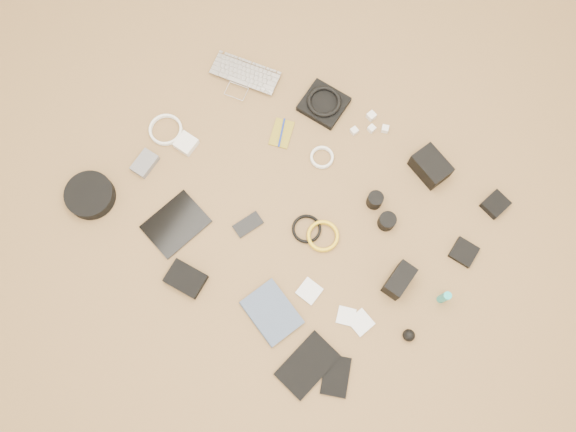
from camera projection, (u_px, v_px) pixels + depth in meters
The scene contains 34 objects.
room_shell at pixel (277, 4), 0.99m from camera, with size 4.04×4.04×2.58m.
laptop at pixel (241, 82), 2.33m from camera, with size 0.28×0.20×0.02m, color #BCBDC1.
headphone_pouch at pixel (324, 104), 2.30m from camera, with size 0.17×0.16×0.03m, color black.
headphones at pixel (324, 101), 2.28m from camera, with size 0.14×0.14×0.02m, color black.
charger_a at pixel (371, 116), 2.29m from camera, with size 0.03×0.03×0.03m, color white.
charger_b at pixel (372, 129), 2.27m from camera, with size 0.03×0.03×0.02m, color white.
charger_c at pixel (385, 129), 2.27m from camera, with size 0.03×0.03×0.03m, color white.
charger_d at pixel (354, 131), 2.27m from camera, with size 0.03×0.03×0.02m, color white.
dslr_camera at pixel (431, 167), 2.20m from camera, with size 0.14×0.10×0.08m, color black.
lens_pouch at pixel (495, 204), 2.18m from camera, with size 0.08×0.09×0.03m, color black.
notebook_olive at pixel (282, 133), 2.28m from camera, with size 0.08×0.12×0.01m, color olive.
pen_blue at pixel (282, 133), 2.27m from camera, with size 0.01×0.01×0.13m, color #13299A.
cable_white_a at pixel (322, 158), 2.25m from camera, with size 0.10×0.10×0.01m, color white.
lens_a at pixel (375, 200), 2.17m from camera, with size 0.06×0.06×0.07m, color black.
lens_b at pixel (387, 221), 2.15m from camera, with size 0.07×0.07×0.06m, color black.
card_reader at pixel (464, 252), 2.13m from camera, with size 0.09×0.09×0.02m, color black.
power_brick at pixel (186, 144), 2.25m from camera, with size 0.08×0.08×0.03m, color white.
cable_white_b at pixel (166, 130), 2.28m from camera, with size 0.14×0.14×0.01m, color white.
cable_black at pixel (307, 229), 2.16m from camera, with size 0.11×0.11×0.01m, color black.
cable_yellow at pixel (323, 237), 2.16m from camera, with size 0.12×0.12×0.01m, color gold.
flash at pixel (399, 280), 2.07m from camera, with size 0.07×0.13×0.09m, color black.
lens_cleaner at pixel (444, 297), 2.05m from camera, with size 0.03×0.03×0.10m, color teal.
battery_charger at pixel (145, 163), 2.23m from camera, with size 0.07×0.10×0.03m, color slate.
tablet at pixel (176, 224), 2.17m from camera, with size 0.17×0.22×0.01m, color black.
phone at pixel (248, 225), 2.17m from camera, with size 0.06×0.11×0.01m, color black.
filter_case_left at pixel (309, 291), 2.10m from camera, with size 0.08×0.08×0.01m, color silver.
filter_case_mid at pixel (346, 316), 2.07m from camera, with size 0.07×0.07×0.01m, color silver.
filter_case_right at pixel (361, 322), 2.07m from camera, with size 0.08×0.08×0.01m, color silver.
air_blower at pixel (409, 335), 2.04m from camera, with size 0.05×0.05×0.05m, color black.
headphone_case at pixel (90, 195), 2.18m from camera, with size 0.19×0.19×0.05m, color black.
drive_case at pixel (186, 279), 2.10m from camera, with size 0.14×0.10×0.03m, color black.
paperback at pixel (255, 325), 2.06m from camera, with size 0.15×0.20×0.02m, color #3E4E6A.
notebook_black_a at pixel (307, 365), 2.02m from camera, with size 0.13×0.22×0.02m, color black.
notebook_black_b at pixel (336, 376), 2.01m from camera, with size 0.09×0.14×0.01m, color black.
Camera 1 is at (0.36, -0.52, 2.10)m, focal length 35.00 mm.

